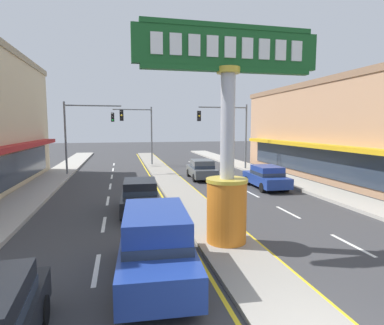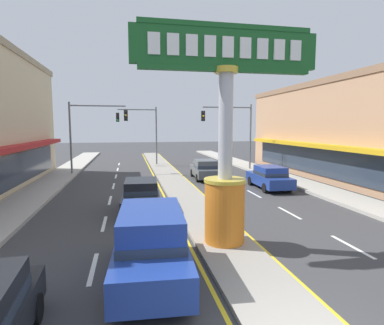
{
  "view_description": "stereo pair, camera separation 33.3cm",
  "coord_description": "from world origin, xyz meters",
  "px_view_note": "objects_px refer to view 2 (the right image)",
  "views": [
    {
      "loc": [
        -3.54,
        -4.45,
        4.16
      ],
      "look_at": [
        -0.54,
        8.86,
        2.6
      ],
      "focal_mm": 29.63,
      "sensor_mm": 36.0,
      "label": 1
    },
    {
      "loc": [
        -3.22,
        -4.52,
        4.16
      ],
      "look_at": [
        -0.54,
        8.86,
        2.6
      ],
      "focal_mm": 29.63,
      "sensor_mm": 36.0,
      "label": 2
    }
  ],
  "objects_px": {
    "district_sign": "(225,148)",
    "sedan_far_right_lane": "(269,177)",
    "sedan_mid_left_lane": "(205,169)",
    "traffic_light_right_side": "(233,125)",
    "traffic_light_left_side": "(92,125)",
    "storefront_right": "(358,130)",
    "suv_far_left_oncoming": "(151,243)",
    "traffic_light_median_far": "(142,126)",
    "sedan_near_right_lane": "(141,195)"
  },
  "relations": [
    {
      "from": "district_sign",
      "to": "sedan_far_right_lane",
      "type": "height_order",
      "value": "district_sign"
    },
    {
      "from": "sedan_far_right_lane",
      "to": "sedan_mid_left_lane",
      "type": "distance_m",
      "value": 5.72
    },
    {
      "from": "sedan_mid_left_lane",
      "to": "traffic_light_right_side",
      "type": "bearing_deg",
      "value": 47.79
    },
    {
      "from": "district_sign",
      "to": "sedan_mid_left_lane",
      "type": "height_order",
      "value": "district_sign"
    },
    {
      "from": "district_sign",
      "to": "traffic_light_left_side",
      "type": "bearing_deg",
      "value": 109.3
    },
    {
      "from": "storefront_right",
      "to": "traffic_light_right_side",
      "type": "xyz_separation_m",
      "value": [
        -8.36,
        6.04,
        0.4
      ]
    },
    {
      "from": "traffic_light_right_side",
      "to": "sedan_far_right_lane",
      "type": "height_order",
      "value": "traffic_light_right_side"
    },
    {
      "from": "district_sign",
      "to": "sedan_far_right_lane",
      "type": "xyz_separation_m",
      "value": [
        5.98,
        9.21,
        -2.63
      ]
    },
    {
      "from": "district_sign",
      "to": "storefront_right",
      "type": "bearing_deg",
      "value": 38.9
    },
    {
      "from": "district_sign",
      "to": "suv_far_left_oncoming",
      "type": "distance_m",
      "value": 4.09
    },
    {
      "from": "sedan_far_right_lane",
      "to": "sedan_mid_left_lane",
      "type": "relative_size",
      "value": 1.0
    },
    {
      "from": "traffic_light_median_far",
      "to": "sedan_far_right_lane",
      "type": "distance_m",
      "value": 16.64
    },
    {
      "from": "district_sign",
      "to": "storefront_right",
      "type": "xyz_separation_m",
      "value": [
        14.62,
        11.8,
        0.43
      ]
    },
    {
      "from": "storefront_right",
      "to": "sedan_far_right_lane",
      "type": "bearing_deg",
      "value": -163.33
    },
    {
      "from": "storefront_right",
      "to": "traffic_light_median_far",
      "type": "bearing_deg",
      "value": 144.53
    },
    {
      "from": "district_sign",
      "to": "traffic_light_right_side",
      "type": "relative_size",
      "value": 1.18
    },
    {
      "from": "traffic_light_right_side",
      "to": "sedan_mid_left_lane",
      "type": "height_order",
      "value": "traffic_light_right_side"
    },
    {
      "from": "district_sign",
      "to": "traffic_light_right_side",
      "type": "height_order",
      "value": "district_sign"
    },
    {
      "from": "traffic_light_right_side",
      "to": "sedan_mid_left_lane",
      "type": "distance_m",
      "value": 6.36
    },
    {
      "from": "sedan_mid_left_lane",
      "to": "sedan_far_right_lane",
      "type": "bearing_deg",
      "value": -54.79
    },
    {
      "from": "storefront_right",
      "to": "sedan_near_right_lane",
      "type": "relative_size",
      "value": 5.43
    },
    {
      "from": "traffic_light_left_side",
      "to": "sedan_far_right_lane",
      "type": "height_order",
      "value": "traffic_light_left_side"
    },
    {
      "from": "district_sign",
      "to": "traffic_light_right_side",
      "type": "distance_m",
      "value": 18.93
    },
    {
      "from": "storefront_right",
      "to": "traffic_light_right_side",
      "type": "relative_size",
      "value": 3.84
    },
    {
      "from": "sedan_near_right_lane",
      "to": "sedan_mid_left_lane",
      "type": "relative_size",
      "value": 1.0
    },
    {
      "from": "traffic_light_median_far",
      "to": "sedan_far_right_lane",
      "type": "xyz_separation_m",
      "value": [
        7.79,
        -14.3,
        -3.41
      ]
    },
    {
      "from": "traffic_light_left_side",
      "to": "traffic_light_right_side",
      "type": "bearing_deg",
      "value": -0.18
    },
    {
      "from": "storefront_right",
      "to": "traffic_light_left_side",
      "type": "xyz_separation_m",
      "value": [
        -20.89,
        6.08,
        0.4
      ]
    },
    {
      "from": "sedan_near_right_lane",
      "to": "sedan_far_right_lane",
      "type": "bearing_deg",
      "value": 24.84
    },
    {
      "from": "traffic_light_right_side",
      "to": "sedan_mid_left_lane",
      "type": "relative_size",
      "value": 1.42
    },
    {
      "from": "traffic_light_left_side",
      "to": "traffic_light_right_side",
      "type": "xyz_separation_m",
      "value": [
        12.53,
        -0.04,
        0.0
      ]
    },
    {
      "from": "sedan_near_right_lane",
      "to": "sedan_far_right_lane",
      "type": "height_order",
      "value": "same"
    },
    {
      "from": "storefront_right",
      "to": "suv_far_left_oncoming",
      "type": "xyz_separation_m",
      "value": [
        -17.3,
        -13.7,
        -2.87
      ]
    },
    {
      "from": "district_sign",
      "to": "suv_far_left_oncoming",
      "type": "height_order",
      "value": "district_sign"
    },
    {
      "from": "sedan_mid_left_lane",
      "to": "suv_far_left_oncoming",
      "type": "xyz_separation_m",
      "value": [
        -5.35,
        -15.79,
        0.2
      ]
    },
    {
      "from": "sedan_far_right_lane",
      "to": "sedan_near_right_lane",
      "type": "bearing_deg",
      "value": -155.16
    },
    {
      "from": "sedan_near_right_lane",
      "to": "sedan_mid_left_lane",
      "type": "height_order",
      "value": "same"
    },
    {
      "from": "district_sign",
      "to": "traffic_light_left_side",
      "type": "xyz_separation_m",
      "value": [
        -6.26,
        17.88,
        0.83
      ]
    },
    {
      "from": "traffic_light_right_side",
      "to": "sedan_far_right_lane",
      "type": "distance_m",
      "value": 9.3
    },
    {
      "from": "traffic_light_left_side",
      "to": "traffic_light_median_far",
      "type": "relative_size",
      "value": 1.0
    },
    {
      "from": "traffic_light_right_side",
      "to": "traffic_light_median_far",
      "type": "relative_size",
      "value": 1.0
    },
    {
      "from": "storefront_right",
      "to": "sedan_mid_left_lane",
      "type": "height_order",
      "value": "storefront_right"
    },
    {
      "from": "traffic_light_right_side",
      "to": "sedan_near_right_lane",
      "type": "height_order",
      "value": "traffic_light_right_side"
    },
    {
      "from": "traffic_light_right_side",
      "to": "storefront_right",
      "type": "bearing_deg",
      "value": -35.87
    },
    {
      "from": "district_sign",
      "to": "sedan_near_right_lane",
      "type": "relative_size",
      "value": 1.67
    },
    {
      "from": "traffic_light_left_side",
      "to": "sedan_far_right_lane",
      "type": "relative_size",
      "value": 1.42
    },
    {
      "from": "traffic_light_median_far",
      "to": "sedan_near_right_lane",
      "type": "xyz_separation_m",
      "value": [
        -0.86,
        -18.3,
        -3.41
      ]
    },
    {
      "from": "suv_far_left_oncoming",
      "to": "sedan_far_right_lane",
      "type": "bearing_deg",
      "value": 52.1
    },
    {
      "from": "storefront_right",
      "to": "suv_far_left_oncoming",
      "type": "distance_m",
      "value": 22.25
    },
    {
      "from": "storefront_right",
      "to": "traffic_light_right_side",
      "type": "distance_m",
      "value": 10.32
    }
  ]
}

